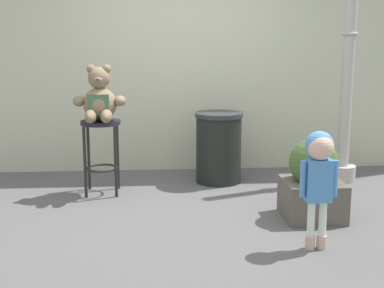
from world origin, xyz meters
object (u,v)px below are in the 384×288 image
at_px(bar_stool_with_teddy, 101,141).
at_px(planter_with_shrub, 313,182).
at_px(trash_bin, 219,147).
at_px(teddy_bear, 99,100).
at_px(lamppost, 347,81).
at_px(child_walking, 319,164).

xyz_separation_m(bar_stool_with_teddy, planter_with_shrub, (1.98, -0.94, -0.22)).
bearing_deg(trash_bin, teddy_bear, -163.08).
relative_size(lamppost, planter_with_shrub, 3.90).
height_order(teddy_bear, trash_bin, teddy_bear).
xyz_separation_m(bar_stool_with_teddy, teddy_bear, (0.00, -0.03, 0.43)).
height_order(bar_stool_with_teddy, teddy_bear, teddy_bear).
bearing_deg(bar_stool_with_teddy, teddy_bear, -90.00).
bearing_deg(lamppost, child_walking, -115.21).
distance_m(child_walking, planter_with_shrub, 0.80).
distance_m(teddy_bear, trash_bin, 1.46).
relative_size(trash_bin, planter_with_shrub, 1.08).
bearing_deg(trash_bin, planter_with_shrub, -61.76).
bearing_deg(teddy_bear, lamppost, 6.89).
bearing_deg(child_walking, teddy_bear, 45.65).
distance_m(child_walking, lamppost, 2.19).
height_order(teddy_bear, child_walking, teddy_bear).
bearing_deg(planter_with_shrub, child_walking, -104.52).
bearing_deg(child_walking, planter_with_shrub, -16.94).
bearing_deg(bar_stool_with_teddy, lamppost, 6.32).
xyz_separation_m(bar_stool_with_teddy, child_walking, (1.80, -1.64, 0.11)).
bearing_deg(lamppost, teddy_bear, -173.11).
height_order(teddy_bear, planter_with_shrub, teddy_bear).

